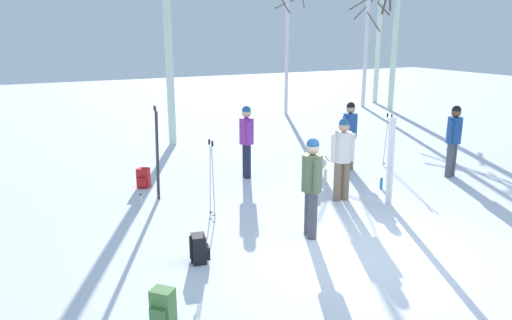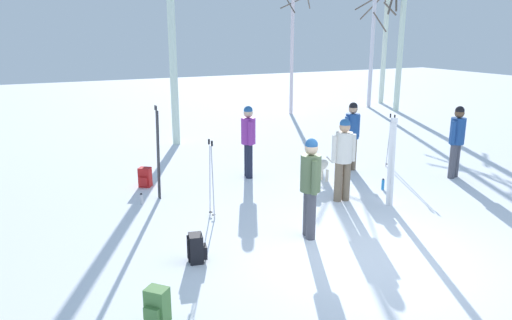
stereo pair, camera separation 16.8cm
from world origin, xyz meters
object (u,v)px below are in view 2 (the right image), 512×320
(person_1, at_px, (352,132))
(ski_pair_planted_1, at_px, (158,154))
(person_0, at_px, (248,137))
(birch_tree_4, at_px, (401,38))
(backpack_0, at_px, (197,248))
(birch_tree_5, at_px, (385,32))
(ski_poles_1, at_px, (391,139))
(birch_tree_1, at_px, (170,2))
(birch_tree_3, at_px, (373,39))
(backpack_2, at_px, (145,177))
(person_4, at_px, (457,137))
(water_bottle_1, at_px, (383,184))
(ski_poles_0, at_px, (211,177))
(person_3, at_px, (310,182))
(water_bottle_0, at_px, (142,199))
(person_2, at_px, (344,155))
(dog, at_px, (319,167))
(backpack_1, at_px, (157,306))
(ski_pair_planted_0, at_px, (391,163))
(birch_tree_2, at_px, (293,24))

(person_1, bearing_deg, ski_pair_planted_1, -179.27)
(person_0, xyz_separation_m, birch_tree_4, (9.90, 6.16, 2.10))
(backpack_0, height_order, birch_tree_5, birch_tree_5)
(ski_poles_1, relative_size, birch_tree_1, 0.17)
(birch_tree_3, bearing_deg, person_0, -141.54)
(ski_pair_planted_1, relative_size, backpack_2, 4.47)
(ski_poles_1, bearing_deg, person_4, -58.72)
(ski_pair_planted_1, distance_m, water_bottle_1, 4.91)
(person_1, distance_m, ski_poles_0, 4.49)
(person_0, relative_size, person_3, 1.00)
(backpack_0, distance_m, water_bottle_0, 2.87)
(person_2, distance_m, ski_pair_planted_1, 3.76)
(water_bottle_1, bearing_deg, dog, 135.31)
(person_4, bearing_deg, birch_tree_5, 58.30)
(person_1, xyz_separation_m, backpack_2, (-4.96, 0.90, -0.77))
(person_2, bearing_deg, ski_poles_1, 31.00)
(water_bottle_1, height_order, birch_tree_4, birch_tree_4)
(person_1, bearing_deg, birch_tree_1, 123.50)
(ski_pair_planted_1, xyz_separation_m, backpack_1, (-1.16, -4.31, -0.76))
(birch_tree_1, height_order, birch_tree_3, birch_tree_1)
(person_2, relative_size, water_bottle_0, 7.39)
(ski_pair_planted_0, bearing_deg, birch_tree_5, 51.06)
(backpack_2, bearing_deg, ski_pair_planted_0, -38.78)
(person_3, xyz_separation_m, birch_tree_3, (10.06, 11.18, 2.06))
(person_0, xyz_separation_m, person_1, (2.55, -0.58, 0.00))
(person_1, height_order, person_4, same)
(ski_pair_planted_1, bearing_deg, birch_tree_1, 69.94)
(backpack_2, bearing_deg, birch_tree_4, 25.41)
(ski_poles_0, bearing_deg, ski_pair_planted_1, 113.82)
(birch_tree_5, bearing_deg, birch_tree_1, -159.84)
(ski_poles_0, distance_m, water_bottle_1, 4.03)
(backpack_1, distance_m, backpack_2, 5.37)
(ski_pair_planted_1, bearing_deg, backpack_1, -105.02)
(birch_tree_4, bearing_deg, birch_tree_1, -169.01)
(person_2, bearing_deg, water_bottle_1, 9.08)
(ski_poles_0, bearing_deg, ski_pair_planted_0, -15.50)
(ski_pair_planted_0, distance_m, ski_poles_1, 2.89)
(ski_poles_1, height_order, birch_tree_3, birch_tree_3)
(dog, bearing_deg, ski_pair_planted_1, 172.36)
(person_1, distance_m, ski_pair_planted_0, 2.56)
(backpack_0, height_order, backpack_1, same)
(backpack_1, height_order, birch_tree_2, birch_tree_2)
(person_2, bearing_deg, backpack_0, -159.82)
(dog, xyz_separation_m, backpack_0, (-3.79, -2.54, -0.17))
(birch_tree_2, bearing_deg, ski_pair_planted_0, -109.38)
(ski_pair_planted_1, bearing_deg, backpack_2, 95.63)
(ski_pair_planted_1, height_order, ski_poles_0, ski_pair_planted_1)
(water_bottle_1, height_order, birch_tree_5, birch_tree_5)
(ski_poles_0, distance_m, birch_tree_1, 7.14)
(person_1, bearing_deg, dog, -157.32)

